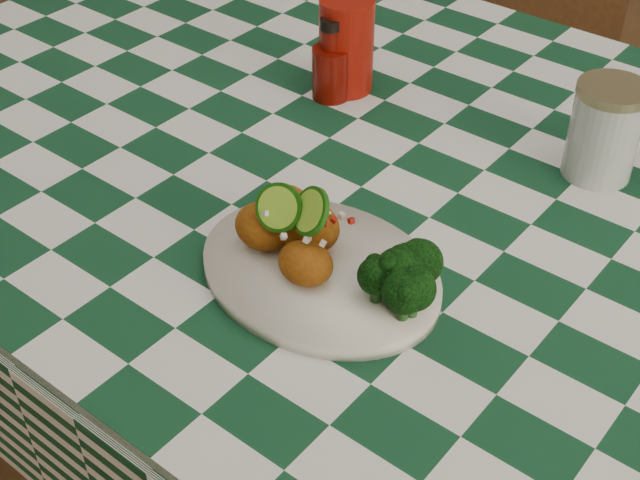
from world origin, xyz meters
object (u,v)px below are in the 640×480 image
Objects in this scene: red_tumbler at (346,45)px; wooden_chair_left at (497,88)px; dining_table at (379,370)px; fried_chicken_pile at (302,227)px; plate at (320,272)px; ketchup_bottle at (331,59)px; mason_jar at (605,131)px.

red_tumbler is 0.71m from wooden_chair_left.
dining_table is 0.51m from fried_chicken_pile.
plate is at bearing -73.63° from dining_table.
ketchup_bottle is at bearing -105.32° from wooden_chair_left.
mason_jar reaches higher than plate.
plate is 0.29× the size of wooden_chair_left.
dining_table is 0.53m from mason_jar.
wooden_chair_left is at bearing 106.77° from plate.
fried_chicken_pile is 0.39m from ketchup_bottle.
ketchup_bottle is at bearing 123.56° from fried_chicken_pile.
wooden_chair_left is at bearing 94.63° from ketchup_bottle.
mason_jar is (0.39, 0.06, 0.00)m from ketchup_bottle.
ketchup_bottle reaches higher than fried_chicken_pile.
mason_jar is at bearing -73.02° from wooden_chair_left.
red_tumbler is (-0.21, 0.36, 0.01)m from fried_chicken_pile.
fried_chicken_pile is at bearing -56.44° from ketchup_bottle.
mason_jar reaches higher than dining_table.
ketchup_bottle is 0.12× the size of wooden_chair_left.
fried_chicken_pile is 1.06m from wooden_chair_left.
dining_table is at bearing -93.06° from wooden_chair_left.
mason_jar is at bearing 34.44° from dining_table.
fried_chicken_pile is (-0.02, 0.00, 0.05)m from plate.
dining_table is at bearing -145.56° from mason_jar.
wooden_chair_left is at bearing 126.94° from mason_jar.
mason_jar is 0.13× the size of wooden_chair_left.
red_tumbler is at bearing 88.53° from ketchup_bottle.
red_tumbler reaches higher than fried_chicken_pile.
fried_chicken_pile is at bearing -114.29° from mason_jar.
wooden_chair_left is (-0.22, 0.73, 0.11)m from dining_table.
wooden_chair_left reaches higher than dining_table.
wooden_chair_left reaches higher than red_tumbler.
ketchup_bottle is (-0.24, 0.32, 0.05)m from plate.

